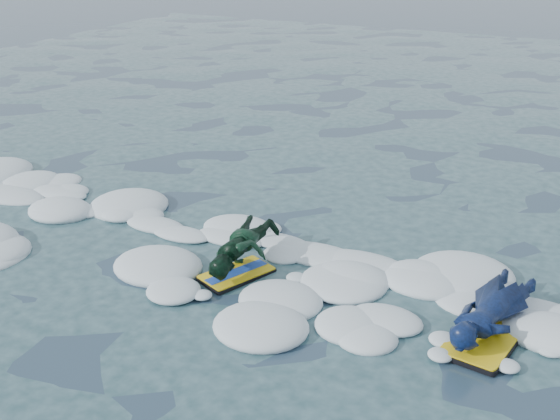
# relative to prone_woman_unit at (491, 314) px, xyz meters

# --- Properties ---
(ground) EXTENTS (120.00, 120.00, 0.00)m
(ground) POSITION_rel_prone_woman_unit_xyz_m (-3.00, -0.71, -0.23)
(ground) COLOR #1A2C40
(ground) RESTS_ON ground
(foam_band) EXTENTS (12.00, 3.10, 0.30)m
(foam_band) POSITION_rel_prone_woman_unit_xyz_m (-3.00, 0.33, -0.23)
(foam_band) COLOR white
(foam_band) RESTS_ON ground
(prone_woman_unit) EXTENTS (0.94, 1.80, 0.45)m
(prone_woman_unit) POSITION_rel_prone_woman_unit_xyz_m (0.00, 0.00, 0.00)
(prone_woman_unit) COLOR black
(prone_woman_unit) RESTS_ON ground
(prone_child_unit) EXTENTS (0.82, 1.42, 0.54)m
(prone_child_unit) POSITION_rel_prone_woman_unit_xyz_m (-3.07, 0.06, 0.05)
(prone_child_unit) COLOR black
(prone_child_unit) RESTS_ON ground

